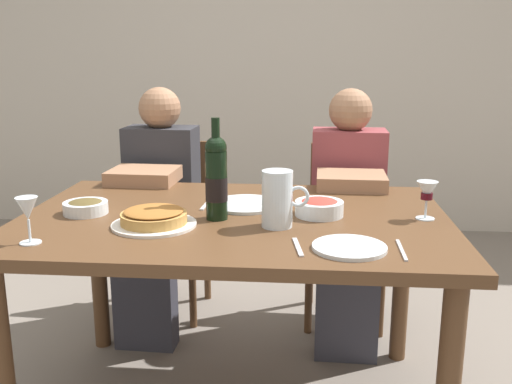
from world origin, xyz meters
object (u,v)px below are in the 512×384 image
object	(u,v)px
dinner_plate_right_setting	(349,247)
chair_right	(345,220)
dining_table	(234,240)
wine_bottle	(216,178)
water_pitcher	(278,202)
wine_glass_left_diner	(427,193)
chair_left	(170,215)
olive_bowl	(86,206)
wine_glass_right_diner	(27,211)
baked_tart	(154,218)
diner_right	(348,210)
dinner_plate_left_setting	(246,204)
salad_bowl	(319,207)
diner_left	(156,204)

from	to	relation	value
dinner_plate_right_setting	chair_right	world-z (taller)	chair_right
dining_table	wine_bottle	distance (m)	0.25
dinner_plate_right_setting	water_pitcher	bearing A→B (deg)	136.76
wine_glass_left_diner	chair_left	distance (m)	1.46
chair_right	olive_bowl	bearing A→B (deg)	43.81
water_pitcher	wine_glass_right_diner	xyz separation A→B (m)	(-0.73, -0.24, 0.02)
baked_tart	wine_glass_left_diner	distance (m)	0.93
baked_tart	diner_right	xyz separation A→B (m)	(0.69, 0.78, -0.17)
dinner_plate_left_setting	dining_table	bearing A→B (deg)	-102.32
water_pitcher	salad_bowl	bearing A→B (deg)	45.77
wine_glass_left_diner	diner_left	distance (m)	1.31
wine_bottle	olive_bowl	xyz separation A→B (m)	(-0.48, 0.02, -0.12)
water_pitcher	chair_left	size ratio (longest dim) A/B	0.22
olive_bowl	dinner_plate_left_setting	xyz separation A→B (m)	(0.56, 0.15, -0.02)
water_pitcher	wine_glass_right_diner	bearing A→B (deg)	-162.08
dining_table	water_pitcher	bearing A→B (deg)	-36.79
dinner_plate_left_setting	dinner_plate_right_setting	size ratio (longest dim) A/B	1.22
dining_table	wine_glass_left_diner	size ratio (longest dim) A/B	11.30
wine_bottle	salad_bowl	size ratio (longest dim) A/B	2.05
dinner_plate_left_setting	chair_right	world-z (taller)	chair_right
chair_right	diner_right	xyz separation A→B (m)	(-0.01, -0.24, 0.12)
wine_glass_left_diner	diner_left	xyz separation A→B (m)	(-1.12, 0.64, -0.24)
dinner_plate_right_setting	diner_left	size ratio (longest dim) A/B	0.19
salad_bowl	olive_bowl	bearing A→B (deg)	-176.73
dining_table	wine_glass_right_diner	world-z (taller)	wine_glass_right_diner
dining_table	salad_bowl	world-z (taller)	salad_bowl
wine_bottle	water_pitcher	bearing A→B (deg)	-18.60
olive_bowl	diner_right	size ratio (longest dim) A/B	0.14
water_pitcher	baked_tart	distance (m)	0.41
wine_bottle	diner_right	xyz separation A→B (m)	(0.50, 0.68, -0.29)
baked_tart	diner_left	bearing A→B (deg)	104.50
dinner_plate_right_setting	olive_bowl	bearing A→B (deg)	161.49
chair_left	wine_glass_left_diner	bearing A→B (deg)	143.97
olive_bowl	diner_right	xyz separation A→B (m)	(0.98, 0.66, -0.17)
water_pitcher	dinner_plate_left_setting	distance (m)	0.29
wine_bottle	chair_left	xyz separation A→B (m)	(-0.39, 0.94, -0.41)
wine_glass_right_diner	wine_bottle	bearing A→B (deg)	30.66
wine_bottle	chair_right	distance (m)	1.12
water_pitcher	wine_glass_left_diner	distance (m)	0.52
chair_left	wine_bottle	bearing A→B (deg)	115.10
chair_right	diner_right	distance (m)	0.26
dinner_plate_right_setting	chair_right	bearing A→B (deg)	86.57
salad_bowl	baked_tart	bearing A→B (deg)	-162.35
baked_tart	dinner_plate_left_setting	bearing A→B (deg)	45.50
baked_tart	diner_right	size ratio (longest dim) A/B	0.24
chair_left	diner_right	size ratio (longest dim) A/B	0.75
dining_table	salad_bowl	size ratio (longest dim) A/B	8.81
baked_tart	dinner_plate_right_setting	xyz separation A→B (m)	(0.63, -0.18, -0.02)
chair_left	diner_right	distance (m)	0.94
dining_table	water_pitcher	xyz separation A→B (m)	(0.16, -0.12, 0.18)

